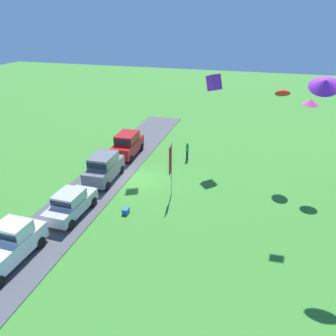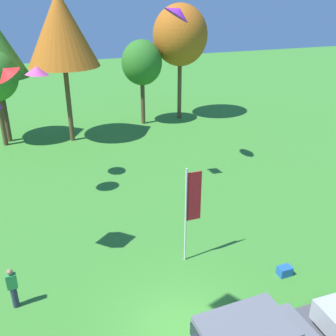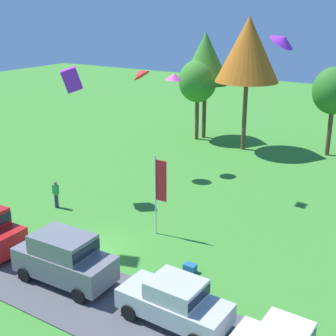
{
  "view_description": "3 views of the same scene",
  "coord_description": "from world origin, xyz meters",
  "px_view_note": "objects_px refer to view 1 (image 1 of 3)",
  "views": [
    {
      "loc": [
        23.34,
        9.62,
        13.04
      ],
      "look_at": [
        2.12,
        3.46,
        2.48
      ],
      "focal_mm": 35.0,
      "sensor_mm": 36.0,
      "label": 1
    },
    {
      "loc": [
        -3.94,
        -9.37,
        10.85
      ],
      "look_at": [
        1.96,
        6.44,
        3.2
      ],
      "focal_mm": 42.0,
      "sensor_mm": 36.0,
      "label": 2
    },
    {
      "loc": [
        14.44,
        -15.25,
        11.62
      ],
      "look_at": [
        2.54,
        3.51,
        3.93
      ],
      "focal_mm": 50.0,
      "sensor_mm": 36.0,
      "label": 3
    }
  ],
  "objects_px": {
    "person_on_lawn": "(187,151)",
    "flag_banner": "(171,163)",
    "cooler_box": "(126,211)",
    "kite_delta_high_right": "(311,102)",
    "kite_box_high_left": "(214,83)",
    "car_sedan_far_end": "(71,203)",
    "car_suv_mid_row": "(104,167)",
    "kite_delta_low_drifter": "(283,91)",
    "kite_delta_topmost": "(325,83)",
    "car_suv_near_entrance": "(127,144)",
    "car_pickup_by_flagpole": "(8,245)"
  },
  "relations": [
    {
      "from": "car_pickup_by_flagpole",
      "to": "kite_delta_topmost",
      "type": "xyz_separation_m",
      "value": [
        -6.78,
        15.82,
        8.65
      ]
    },
    {
      "from": "car_suv_mid_row",
      "to": "car_pickup_by_flagpole",
      "type": "bearing_deg",
      "value": -3.85
    },
    {
      "from": "cooler_box",
      "to": "kite_delta_low_drifter",
      "type": "xyz_separation_m",
      "value": [
        -9.74,
        9.9,
        7.1
      ]
    },
    {
      "from": "car_suv_near_entrance",
      "to": "person_on_lawn",
      "type": "bearing_deg",
      "value": 97.7
    },
    {
      "from": "flag_banner",
      "to": "kite_delta_topmost",
      "type": "height_order",
      "value": "kite_delta_topmost"
    },
    {
      "from": "person_on_lawn",
      "to": "kite_box_high_left",
      "type": "bearing_deg",
      "value": 94.75
    },
    {
      "from": "kite_delta_topmost",
      "to": "car_pickup_by_flagpole",
      "type": "bearing_deg",
      "value": -66.79
    },
    {
      "from": "car_suv_mid_row",
      "to": "kite_delta_high_right",
      "type": "xyz_separation_m",
      "value": [
        -4.05,
        15.66,
        5.62
      ]
    },
    {
      "from": "person_on_lawn",
      "to": "kite_delta_topmost",
      "type": "xyz_separation_m",
      "value": [
        10.19,
        9.37,
        8.88
      ]
    },
    {
      "from": "car_sedan_far_end",
      "to": "kite_delta_high_right",
      "type": "bearing_deg",
      "value": 121.84
    },
    {
      "from": "person_on_lawn",
      "to": "car_sedan_far_end",
      "type": "bearing_deg",
      "value": -25.1
    },
    {
      "from": "car_suv_mid_row",
      "to": "kite_delta_high_right",
      "type": "bearing_deg",
      "value": 104.49
    },
    {
      "from": "car_sedan_far_end",
      "to": "kite_delta_high_right",
      "type": "distance_m",
      "value": 19.15
    },
    {
      "from": "kite_delta_topmost",
      "to": "kite_delta_high_right",
      "type": "bearing_deg",
      "value": 175.99
    },
    {
      "from": "car_suv_near_entrance",
      "to": "cooler_box",
      "type": "bearing_deg",
      "value": 21.66
    },
    {
      "from": "kite_box_high_left",
      "to": "kite_delta_low_drifter",
      "type": "height_order",
      "value": "kite_box_high_left"
    },
    {
      "from": "car_suv_mid_row",
      "to": "person_on_lawn",
      "type": "bearing_deg",
      "value": 137.7
    },
    {
      "from": "flag_banner",
      "to": "kite_delta_topmost",
      "type": "distance_m",
      "value": 11.74
    },
    {
      "from": "car_sedan_far_end",
      "to": "kite_box_high_left",
      "type": "xyz_separation_m",
      "value": [
        -12.05,
        7.74,
        6.44
      ]
    },
    {
      "from": "kite_delta_low_drifter",
      "to": "flag_banner",
      "type": "bearing_deg",
      "value": -49.2
    },
    {
      "from": "kite_delta_low_drifter",
      "to": "kite_delta_high_right",
      "type": "distance_m",
      "value": 2.55
    },
    {
      "from": "person_on_lawn",
      "to": "kite_delta_low_drifter",
      "type": "xyz_separation_m",
      "value": [
        0.79,
        7.88,
        6.43
      ]
    },
    {
      "from": "cooler_box",
      "to": "kite_box_high_left",
      "type": "height_order",
      "value": "kite_box_high_left"
    },
    {
      "from": "person_on_lawn",
      "to": "kite_delta_topmost",
      "type": "distance_m",
      "value": 16.45
    },
    {
      "from": "car_suv_near_entrance",
      "to": "car_suv_mid_row",
      "type": "height_order",
      "value": "same"
    },
    {
      "from": "flag_banner",
      "to": "kite_box_high_left",
      "type": "height_order",
      "value": "kite_box_high_left"
    },
    {
      "from": "kite_box_high_left",
      "to": "cooler_box",
      "type": "bearing_deg",
      "value": -21.44
    },
    {
      "from": "car_pickup_by_flagpole",
      "to": "cooler_box",
      "type": "xyz_separation_m",
      "value": [
        -6.45,
        4.42,
        -0.91
      ]
    },
    {
      "from": "kite_box_high_left",
      "to": "car_suv_near_entrance",
      "type": "bearing_deg",
      "value": -83.09
    },
    {
      "from": "person_on_lawn",
      "to": "flag_banner",
      "type": "height_order",
      "value": "flag_banner"
    },
    {
      "from": "car_suv_mid_row",
      "to": "car_sedan_far_end",
      "type": "height_order",
      "value": "car_suv_mid_row"
    },
    {
      "from": "kite_delta_low_drifter",
      "to": "car_sedan_far_end",
      "type": "bearing_deg",
      "value": -50.48
    },
    {
      "from": "car_suv_near_entrance",
      "to": "car_pickup_by_flagpole",
      "type": "xyz_separation_m",
      "value": [
        16.18,
        -0.55,
        -0.19
      ]
    },
    {
      "from": "car_pickup_by_flagpole",
      "to": "kite_box_high_left",
      "type": "distance_m",
      "value": 20.23
    },
    {
      "from": "kite_box_high_left",
      "to": "kite_delta_high_right",
      "type": "bearing_deg",
      "value": 72.59
    },
    {
      "from": "car_pickup_by_flagpole",
      "to": "person_on_lawn",
      "type": "relative_size",
      "value": 2.95
    },
    {
      "from": "flag_banner",
      "to": "cooler_box",
      "type": "xyz_separation_m",
      "value": [
        3.27,
        -2.4,
        -2.61
      ]
    },
    {
      "from": "cooler_box",
      "to": "kite_delta_high_right",
      "type": "height_order",
      "value": "kite_delta_high_right"
    },
    {
      "from": "person_on_lawn",
      "to": "cooler_box",
      "type": "bearing_deg",
      "value": -10.91
    },
    {
      "from": "car_suv_near_entrance",
      "to": "kite_delta_topmost",
      "type": "distance_m",
      "value": 19.82
    },
    {
      "from": "person_on_lawn",
      "to": "flag_banner",
      "type": "distance_m",
      "value": 7.52
    },
    {
      "from": "kite_delta_high_right",
      "to": "car_suv_mid_row",
      "type": "bearing_deg",
      "value": -75.51
    },
    {
      "from": "car_pickup_by_flagpole",
      "to": "kite_delta_low_drifter",
      "type": "bearing_deg",
      "value": 138.5
    },
    {
      "from": "person_on_lawn",
      "to": "kite_box_high_left",
      "type": "height_order",
      "value": "kite_box_high_left"
    },
    {
      "from": "car_sedan_far_end",
      "to": "car_suv_mid_row",
      "type": "bearing_deg",
      "value": -178.25
    },
    {
      "from": "cooler_box",
      "to": "car_suv_near_entrance",
      "type": "bearing_deg",
      "value": -158.34
    },
    {
      "from": "car_suv_mid_row",
      "to": "flag_banner",
      "type": "height_order",
      "value": "flag_banner"
    },
    {
      "from": "car_pickup_by_flagpole",
      "to": "person_on_lawn",
      "type": "xyz_separation_m",
      "value": [
        -16.97,
        6.45,
        -0.23
      ]
    },
    {
      "from": "car_pickup_by_flagpole",
      "to": "kite_delta_high_right",
      "type": "xyz_separation_m",
      "value": [
        -14.72,
        16.37,
        5.81
      ]
    },
    {
      "from": "car_pickup_by_flagpole",
      "to": "kite_delta_low_drifter",
      "type": "xyz_separation_m",
      "value": [
        -16.19,
        14.32,
        6.2
      ]
    }
  ]
}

